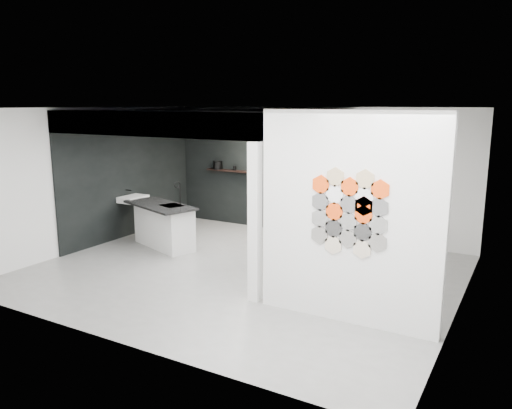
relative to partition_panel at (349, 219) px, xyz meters
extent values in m
cube|color=slate|center=(-2.23, 1.00, -1.40)|extent=(7.00, 6.00, 0.01)
cube|color=silver|center=(0.00, 0.00, 0.00)|extent=(2.45, 0.15, 2.80)
cube|color=black|center=(-3.52, 3.97, -0.22)|extent=(4.40, 0.04, 2.35)
cube|color=black|center=(-5.70, 2.00, -0.22)|extent=(0.04, 4.00, 2.35)
cube|color=silver|center=(-3.52, 2.00, 1.15)|extent=(4.40, 4.00, 0.40)
cube|color=silver|center=(-1.41, 0.00, -0.22)|extent=(0.16, 0.16, 2.35)
cube|color=silver|center=(-3.52, 0.08, 1.15)|extent=(4.40, 0.16, 0.40)
cube|color=silver|center=(-5.46, 1.80, -0.55)|extent=(0.40, 0.60, 0.12)
cube|color=black|center=(-3.43, 3.87, -0.10)|extent=(3.00, 0.15, 0.04)
cube|color=silver|center=(-4.41, 1.54, -0.97)|extent=(1.59, 1.02, 0.85)
cube|color=black|center=(-4.44, 1.46, -0.53)|extent=(1.84, 1.27, 0.04)
cube|color=black|center=(-4.16, 1.50, -0.51)|extent=(0.55, 0.51, 0.01)
cylinder|color=black|center=(-4.09, 1.69, -0.31)|extent=(0.03, 0.03, 0.40)
torus|color=black|center=(-4.11, 1.63, -0.11)|extent=(0.07, 0.14, 0.14)
cylinder|color=black|center=(-4.65, 3.87, 0.02)|extent=(0.25, 0.25, 0.19)
ellipsoid|color=black|center=(-2.31, 3.87, 0.00)|extent=(0.18, 0.18, 0.16)
cylinder|color=gray|center=(-2.08, 3.87, -0.03)|extent=(0.17, 0.17, 0.10)
cylinder|color=gray|center=(-2.08, 3.87, -0.01)|extent=(0.10, 0.10, 0.14)
cylinder|color=black|center=(-3.51, 3.87, -0.01)|extent=(0.06, 0.06, 0.15)
cylinder|color=black|center=(-4.17, 3.87, -0.03)|extent=(0.10, 0.10, 0.10)
cylinder|color=#66635E|center=(-0.37, -0.09, -0.24)|extent=(0.26, 0.02, 0.26)
cylinder|color=silver|center=(-0.37, -0.09, -0.01)|extent=(0.26, 0.02, 0.26)
cylinder|color=black|center=(-0.37, -0.09, 0.21)|extent=(0.26, 0.02, 0.26)
cylinder|color=#F2450C|center=(-0.37, -0.09, 0.44)|extent=(0.26, 0.02, 0.26)
cylinder|color=beige|center=(-0.17, -0.09, -0.35)|extent=(0.26, 0.02, 0.26)
cylinder|color=#2D2D2D|center=(-0.17, -0.09, -0.13)|extent=(0.26, 0.02, 0.26)
cylinder|color=#F2450C|center=(-0.17, -0.09, 0.10)|extent=(0.26, 0.02, 0.26)
cylinder|color=white|center=(-0.17, -0.09, 0.33)|extent=(0.26, 0.02, 0.26)
cylinder|color=tan|center=(-0.17, -0.09, 0.55)|extent=(0.26, 0.02, 0.26)
cylinder|color=#66635E|center=(0.02, -0.09, -0.24)|extent=(0.26, 0.02, 0.26)
cylinder|color=silver|center=(0.02, -0.09, -0.01)|extent=(0.26, 0.02, 0.26)
cylinder|color=black|center=(0.02, -0.09, 0.21)|extent=(0.26, 0.02, 0.26)
cylinder|color=#F2450C|center=(0.02, -0.09, 0.44)|extent=(0.26, 0.02, 0.26)
cylinder|color=beige|center=(0.22, -0.09, -0.35)|extent=(0.26, 0.02, 0.26)
cylinder|color=#2D2D2D|center=(0.22, -0.09, -0.13)|extent=(0.26, 0.02, 0.26)
cylinder|color=#F2450C|center=(0.22, -0.09, 0.10)|extent=(0.26, 0.02, 0.26)
cylinder|color=white|center=(0.22, -0.09, 0.33)|extent=(0.26, 0.02, 0.26)
cylinder|color=tan|center=(0.22, -0.09, 0.55)|extent=(0.26, 0.02, 0.26)
cylinder|color=#66635E|center=(0.42, -0.09, -0.24)|extent=(0.26, 0.02, 0.26)
cylinder|color=silver|center=(0.42, -0.09, -0.01)|extent=(0.26, 0.02, 0.26)
cylinder|color=black|center=(0.42, -0.09, 0.21)|extent=(0.26, 0.02, 0.26)
cylinder|color=#F2450C|center=(0.42, -0.09, 0.44)|extent=(0.26, 0.02, 0.26)
cylinder|color=#F2450C|center=(0.22, -0.09, 0.21)|extent=(0.26, 0.02, 0.26)
camera|label=1|loc=(2.07, -6.08, 1.48)|focal=35.00mm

